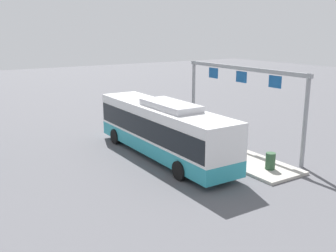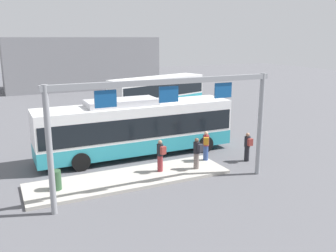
# 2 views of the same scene
# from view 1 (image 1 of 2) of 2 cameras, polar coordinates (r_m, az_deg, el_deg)

# --- Properties ---
(ground_plane) EXTENTS (120.00, 120.00, 0.00)m
(ground_plane) POSITION_cam_1_polar(r_m,az_deg,el_deg) (23.34, -0.85, -4.53)
(ground_plane) COLOR #56565B
(platform_curb) EXTENTS (10.00, 2.80, 0.16)m
(platform_curb) POSITION_cam_1_polar(r_m,az_deg,el_deg) (24.00, 8.56, -3.96)
(platform_curb) COLOR #B2ADA3
(platform_curb) RESTS_ON ground
(bus_main) EXTENTS (11.69, 2.72, 3.46)m
(bus_main) POSITION_cam_1_polar(r_m,az_deg,el_deg) (22.82, -0.85, -0.22)
(bus_main) COLOR teal
(bus_main) RESTS_ON ground
(person_boarding) EXTENTS (0.35, 0.53, 1.67)m
(person_boarding) POSITION_cam_1_polar(r_m,az_deg,el_deg) (29.31, -0.06, 1.13)
(person_boarding) COLOR black
(person_boarding) RESTS_ON ground
(person_waiting_near) EXTENTS (0.53, 0.61, 1.67)m
(person_waiting_near) POSITION_cam_1_polar(r_m,az_deg,el_deg) (27.01, 1.18, 0.36)
(person_waiting_near) COLOR #334C8C
(person_waiting_near) RESTS_ON platform_curb
(person_waiting_mid) EXTENTS (0.46, 0.59, 1.67)m
(person_waiting_mid) POSITION_cam_1_polar(r_m,az_deg,el_deg) (26.65, 4.29, 0.13)
(person_waiting_mid) COLOR slate
(person_waiting_mid) RESTS_ON platform_curb
(person_waiting_far) EXTENTS (0.42, 0.58, 1.67)m
(person_waiting_far) POSITION_cam_1_polar(r_m,az_deg,el_deg) (24.93, 6.00, -0.88)
(person_waiting_far) COLOR maroon
(person_waiting_far) RESTS_ON platform_curb
(platform_sign_gantry) EXTENTS (10.60, 0.24, 5.20)m
(platform_sign_gantry) POSITION_cam_1_polar(r_m,az_deg,el_deg) (25.33, 10.69, 5.59)
(platform_sign_gantry) COLOR gray
(platform_sign_gantry) RESTS_ON ground
(trash_bin) EXTENTS (0.52, 0.52, 0.90)m
(trash_bin) POSITION_cam_1_polar(r_m,az_deg,el_deg) (21.42, 14.85, -5.01)
(trash_bin) COLOR #2D5133
(trash_bin) RESTS_ON platform_curb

